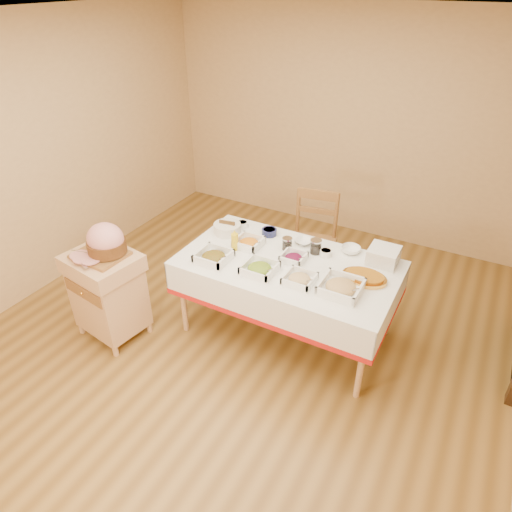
{
  "coord_description": "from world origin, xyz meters",
  "views": [
    {
      "loc": [
        1.61,
        -2.65,
        2.84
      ],
      "look_at": [
        0.05,
        0.2,
        0.8
      ],
      "focal_mm": 32.0,
      "sensor_mm": 36.0,
      "label": 1
    }
  ],
  "objects_px": {
    "preserve_jar_left": "(287,244)",
    "dining_table": "(287,278)",
    "dining_chair": "(312,241)",
    "brass_platter": "(364,277)",
    "ham_on_board": "(105,243)",
    "butcher_cart": "(108,291)",
    "mustard_bottle": "(235,241)",
    "plate_stack": "(384,255)",
    "preserve_jar_right": "(316,247)",
    "bread_basket": "(227,228)"
  },
  "relations": [
    {
      "from": "dining_table",
      "to": "ham_on_board",
      "type": "bearing_deg",
      "value": -151.31
    },
    {
      "from": "ham_on_board",
      "to": "mustard_bottle",
      "type": "height_order",
      "value": "ham_on_board"
    },
    {
      "from": "dining_chair",
      "to": "brass_platter",
      "type": "height_order",
      "value": "dining_chair"
    },
    {
      "from": "dining_table",
      "to": "butcher_cart",
      "type": "relative_size",
      "value": 2.2
    },
    {
      "from": "butcher_cart",
      "to": "ham_on_board",
      "type": "height_order",
      "value": "ham_on_board"
    },
    {
      "from": "preserve_jar_left",
      "to": "bread_basket",
      "type": "distance_m",
      "value": 0.62
    },
    {
      "from": "bread_basket",
      "to": "brass_platter",
      "type": "distance_m",
      "value": 1.36
    },
    {
      "from": "dining_chair",
      "to": "bread_basket",
      "type": "distance_m",
      "value": 0.92
    },
    {
      "from": "dining_table",
      "to": "preserve_jar_left",
      "type": "relative_size",
      "value": 15.94
    },
    {
      "from": "dining_chair",
      "to": "bread_basket",
      "type": "xyz_separation_m",
      "value": [
        -0.61,
        -0.62,
        0.29
      ]
    },
    {
      "from": "butcher_cart",
      "to": "plate_stack",
      "type": "relative_size",
      "value": 3.42
    },
    {
      "from": "mustard_bottle",
      "to": "brass_platter",
      "type": "relative_size",
      "value": 0.54
    },
    {
      "from": "dining_table",
      "to": "mustard_bottle",
      "type": "distance_m",
      "value": 0.56
    },
    {
      "from": "mustard_bottle",
      "to": "plate_stack",
      "type": "distance_m",
      "value": 1.27
    },
    {
      "from": "plate_stack",
      "to": "preserve_jar_left",
      "type": "bearing_deg",
      "value": -166.01
    },
    {
      "from": "mustard_bottle",
      "to": "dining_chair",
      "type": "bearing_deg",
      "value": 65.08
    },
    {
      "from": "ham_on_board",
      "to": "brass_platter",
      "type": "bearing_deg",
      "value": 21.9
    },
    {
      "from": "butcher_cart",
      "to": "brass_platter",
      "type": "distance_m",
      "value": 2.19
    },
    {
      "from": "ham_on_board",
      "to": "butcher_cart",
      "type": "bearing_deg",
      "value": -141.94
    },
    {
      "from": "dining_chair",
      "to": "preserve_jar_right",
      "type": "xyz_separation_m",
      "value": [
        0.25,
        -0.56,
        0.3
      ]
    },
    {
      "from": "butcher_cart",
      "to": "plate_stack",
      "type": "distance_m",
      "value": 2.39
    },
    {
      "from": "mustard_bottle",
      "to": "brass_platter",
      "type": "bearing_deg",
      "value": 4.9
    },
    {
      "from": "dining_chair",
      "to": "plate_stack",
      "type": "relative_size",
      "value": 4.2
    },
    {
      "from": "preserve_jar_left",
      "to": "dining_chair",
      "type": "bearing_deg",
      "value": 90.71
    },
    {
      "from": "preserve_jar_left",
      "to": "brass_platter",
      "type": "relative_size",
      "value": 0.32
    },
    {
      "from": "dining_chair",
      "to": "mustard_bottle",
      "type": "bearing_deg",
      "value": -114.92
    },
    {
      "from": "preserve_jar_left",
      "to": "preserve_jar_right",
      "type": "xyz_separation_m",
      "value": [
        0.24,
        0.07,
        0.01
      ]
    },
    {
      "from": "butcher_cart",
      "to": "ham_on_board",
      "type": "distance_m",
      "value": 0.49
    },
    {
      "from": "preserve_jar_left",
      "to": "dining_table",
      "type": "bearing_deg",
      "value": -61.85
    },
    {
      "from": "butcher_cart",
      "to": "bread_basket",
      "type": "bearing_deg",
      "value": 55.52
    },
    {
      "from": "ham_on_board",
      "to": "bread_basket",
      "type": "distance_m",
      "value": 1.11
    },
    {
      "from": "ham_on_board",
      "to": "preserve_jar_right",
      "type": "distance_m",
      "value": 1.77
    },
    {
      "from": "butcher_cart",
      "to": "preserve_jar_left",
      "type": "bearing_deg",
      "value": 36.67
    },
    {
      "from": "dining_table",
      "to": "dining_chair",
      "type": "distance_m",
      "value": 0.82
    },
    {
      "from": "brass_platter",
      "to": "butcher_cart",
      "type": "bearing_deg",
      "value": -157.68
    },
    {
      "from": "dining_chair",
      "to": "brass_platter",
      "type": "distance_m",
      "value": 1.09
    },
    {
      "from": "preserve_jar_left",
      "to": "ham_on_board",
      "type": "bearing_deg",
      "value": -143.38
    },
    {
      "from": "plate_stack",
      "to": "butcher_cart",
      "type": "bearing_deg",
      "value": -151.02
    },
    {
      "from": "preserve_jar_left",
      "to": "mustard_bottle",
      "type": "xyz_separation_m",
      "value": [
        -0.4,
        -0.22,
        0.03
      ]
    },
    {
      "from": "dining_table",
      "to": "ham_on_board",
      "type": "relative_size",
      "value": 4.1
    },
    {
      "from": "butcher_cart",
      "to": "brass_platter",
      "type": "xyz_separation_m",
      "value": [
        2.01,
        0.82,
        0.31
      ]
    },
    {
      "from": "preserve_jar_left",
      "to": "preserve_jar_right",
      "type": "height_order",
      "value": "preserve_jar_right"
    },
    {
      "from": "plate_stack",
      "to": "brass_platter",
      "type": "bearing_deg",
      "value": -100.4
    },
    {
      "from": "preserve_jar_right",
      "to": "brass_platter",
      "type": "relative_size",
      "value": 0.36
    },
    {
      "from": "brass_platter",
      "to": "dining_chair",
      "type": "bearing_deg",
      "value": 134.77
    },
    {
      "from": "preserve_jar_left",
      "to": "mustard_bottle",
      "type": "bearing_deg",
      "value": -151.34
    },
    {
      "from": "dining_chair",
      "to": "preserve_jar_left",
      "type": "relative_size",
      "value": 8.88
    },
    {
      "from": "butcher_cart",
      "to": "dining_chair",
      "type": "bearing_deg",
      "value": 51.27
    },
    {
      "from": "bread_basket",
      "to": "plate_stack",
      "type": "bearing_deg",
      "value": 7.83
    },
    {
      "from": "dining_table",
      "to": "ham_on_board",
      "type": "height_order",
      "value": "ham_on_board"
    }
  ]
}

